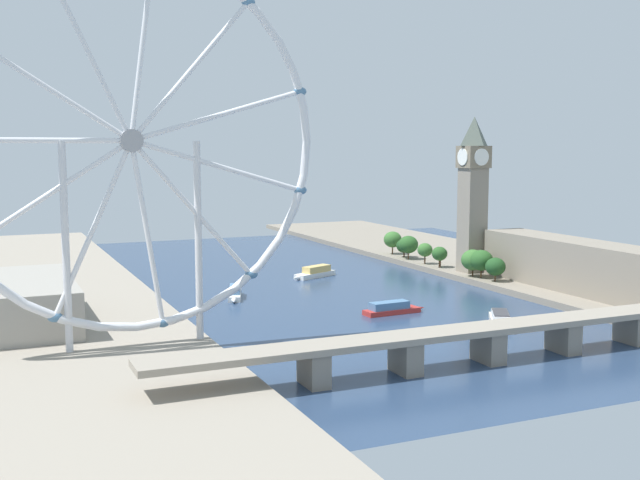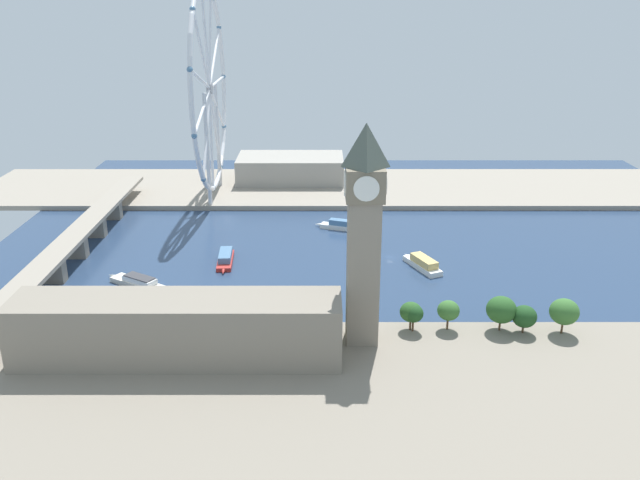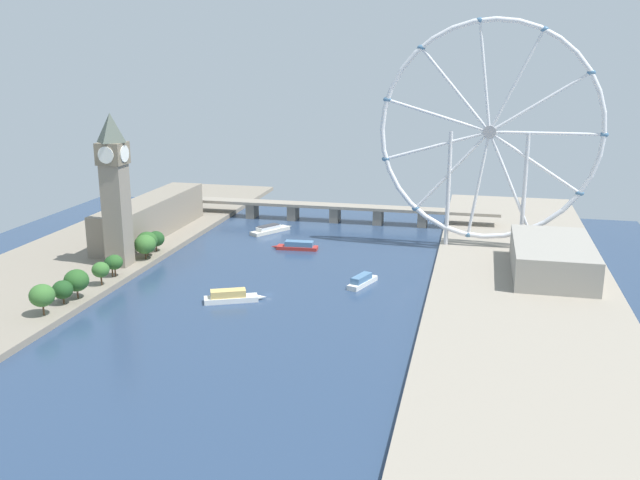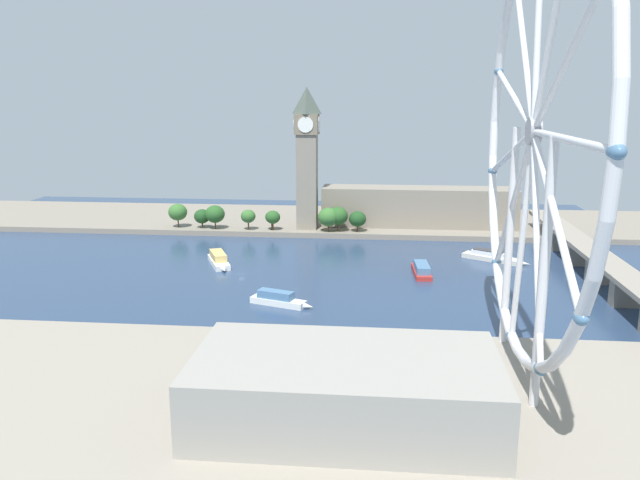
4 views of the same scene
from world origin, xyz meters
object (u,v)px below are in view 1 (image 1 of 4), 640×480
at_px(tour_boat_2, 501,320).
at_px(riverside_hall, 17,303).
at_px(tour_boat_0, 315,272).
at_px(tour_boat_3, 235,293).
at_px(parliament_block, 579,266).
at_px(ferris_wheel, 131,142).
at_px(clock_tower, 473,192).
at_px(tour_boat_1, 391,308).
at_px(river_bridge, 489,335).

bearing_deg(tour_boat_2, riverside_hall, -77.80).
bearing_deg(tour_boat_0, tour_boat_2, 74.99).
xyz_separation_m(tour_boat_0, tour_boat_3, (56.22, 38.12, -0.18)).
bearing_deg(tour_boat_2, parliament_block, 148.01).
bearing_deg(tour_boat_0, tour_boat_3, 10.11).
height_order(parliament_block, tour_boat_3, parliament_block).
xyz_separation_m(riverside_hall, tour_boat_3, (-93.14, -31.37, -9.12)).
height_order(riverside_hall, tour_boat_3, riverside_hall).
distance_m(ferris_wheel, tour_boat_3, 118.60).
relative_size(tour_boat_2, tour_boat_3, 1.19).
bearing_deg(tour_boat_3, clock_tower, 111.18).
xyz_separation_m(clock_tower, tour_boat_1, (82.14, 61.84, -43.00)).
bearing_deg(river_bridge, parliament_block, -144.68).
relative_size(clock_tower, tour_boat_2, 2.61).
height_order(clock_tower, tour_boat_2, clock_tower).
xyz_separation_m(riverside_hall, tour_boat_0, (-149.37, -69.48, -8.95)).
bearing_deg(tour_boat_2, tour_boat_1, -109.75).
height_order(clock_tower, ferris_wheel, ferris_wheel).
bearing_deg(parliament_block, tour_boat_0, -48.20).
distance_m(clock_tower, riverside_hall, 229.67).
bearing_deg(tour_boat_2, clock_tower, -176.77).
relative_size(parliament_block, tour_boat_0, 3.97).
distance_m(clock_tower, river_bridge, 168.07).
distance_m(parliament_block, tour_boat_3, 157.37).
bearing_deg(river_bridge, ferris_wheel, -28.82).
xyz_separation_m(tour_boat_0, tour_boat_2, (-20.87, 131.54, -0.41)).
bearing_deg(ferris_wheel, river_bridge, 151.18).
bearing_deg(tour_boat_3, tour_boat_2, 58.86).
bearing_deg(tour_boat_2, tour_boat_0, -138.76).
xyz_separation_m(parliament_block, tour_boat_0, (88.42, -98.90, -12.01)).
bearing_deg(river_bridge, clock_tower, -122.92).
distance_m(parliament_block, tour_boat_1, 96.40).
distance_m(riverside_hall, tour_boat_2, 181.43).
bearing_deg(riverside_hall, tour_boat_1, 169.55).
distance_m(parliament_block, tour_boat_0, 133.20).
xyz_separation_m(parliament_block, tour_boat_1, (95.56, -3.19, -12.30)).
bearing_deg(tour_boat_1, riverside_hall, 166.28).
distance_m(ferris_wheel, riverside_hall, 82.40).
height_order(river_bridge, tour_boat_3, river_bridge).
height_order(parliament_block, riverside_hall, parliament_block).
relative_size(ferris_wheel, tour_boat_2, 4.18).
distance_m(tour_boat_1, tour_boat_3, 75.67).
bearing_deg(clock_tower, tour_boat_3, 1.85).
bearing_deg(tour_boat_3, riverside_hall, -52.06).
distance_m(tour_boat_2, tour_boat_3, 121.12).
bearing_deg(riverside_hall, tour_boat_2, 159.97).
relative_size(ferris_wheel, riverside_hall, 1.80).
bearing_deg(riverside_hall, river_bridge, 142.93).
relative_size(clock_tower, ferris_wheel, 0.62).
distance_m(riverside_hall, tour_boat_0, 164.98).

